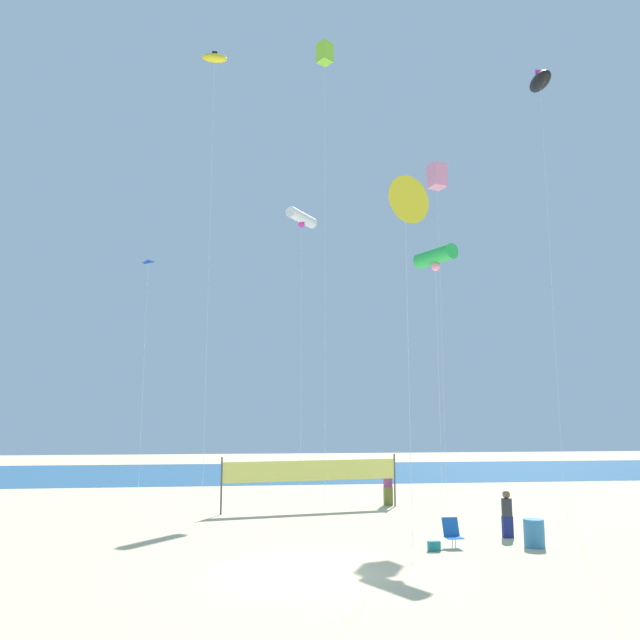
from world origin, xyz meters
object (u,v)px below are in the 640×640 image
at_px(kite_yellow_inflatable, 215,61).
at_px(kite_black_inflatable, 540,82).
at_px(beach_handbag, 434,546).
at_px(kite_green_tube, 435,257).
at_px(kite_white_tube, 302,218).
at_px(kite_blue_diamond, 148,265).
at_px(folding_beach_chair, 452,532).
at_px(kite_lime_box, 325,55).
at_px(beachgoer_charcoal_shirt, 507,512).
at_px(volleyball_net, 312,473).
at_px(trash_barrel, 534,533).
at_px(kite_yellow_delta, 405,201).
at_px(kite_pink_box, 437,176).
at_px(beachgoer_plum_shirt, 388,484).

relative_size(kite_yellow_inflatable, kite_black_inflatable, 1.02).
distance_m(beach_handbag, kite_green_tube, 11.93).
xyz_separation_m(kite_white_tube, kite_blue_diamond, (-8.36, -2.59, -3.74)).
xyz_separation_m(folding_beach_chair, kite_lime_box, (-2.91, 8.25, 21.21)).
relative_size(beachgoer_charcoal_shirt, folding_beach_chair, 1.77).
bearing_deg(beach_handbag, kite_white_tube, 98.68).
bearing_deg(kite_black_inflatable, kite_green_tube, -158.97).
bearing_deg(volleyball_net, kite_white_tube, 88.46).
distance_m(beachgoer_charcoal_shirt, volleyball_net, 9.57).
xyz_separation_m(trash_barrel, kite_blue_diamond, (-14.17, 13.50, 11.57)).
bearing_deg(beach_handbag, kite_yellow_delta, 125.48).
height_order(trash_barrel, kite_lime_box, kite_lime_box).
height_order(beach_handbag, kite_black_inflatable, kite_black_inflatable).
xyz_separation_m(kite_yellow_inflatable, kite_blue_diamond, (-3.38, 4.86, -8.96)).
height_order(trash_barrel, kite_green_tube, kite_green_tube).
xyz_separation_m(trash_barrel, beach_handbag, (-3.33, -0.15, -0.28)).
bearing_deg(kite_black_inflatable, kite_yellow_inflatable, 175.95).
bearing_deg(kite_white_tube, kite_green_tube, -67.89).
bearing_deg(kite_yellow_inflatable, trash_barrel, -38.66).
xyz_separation_m(beachgoer_charcoal_shirt, kite_yellow_inflatable, (-10.65, 6.96, 20.12)).
distance_m(beach_handbag, kite_pink_box, 21.83).
bearing_deg(trash_barrel, kite_pink_box, 83.88).
xyz_separation_m(beachgoer_charcoal_shirt, kite_white_tube, (-5.67, 14.41, 14.90)).
bearing_deg(kite_black_inflatable, folding_beach_chair, -136.89).
bearing_deg(beach_handbag, kite_pink_box, 69.74).
height_order(kite_white_tube, kite_yellow_delta, kite_white_tube).
height_order(volleyball_net, beach_handbag, volleyball_net).
xyz_separation_m(kite_yellow_inflatable, kite_black_inflatable, (15.86, -1.12, -0.55)).
bearing_deg(volleyball_net, kite_black_inflatable, -8.70).
height_order(kite_blue_diamond, kite_yellow_delta, kite_blue_diamond).
height_order(beachgoer_charcoal_shirt, kite_yellow_delta, kite_yellow_delta).
bearing_deg(kite_lime_box, kite_pink_box, 29.82).
height_order(beachgoer_charcoal_shirt, kite_blue_diamond, kite_blue_diamond).
bearing_deg(kite_yellow_inflatable, beach_handbag, -49.66).
xyz_separation_m(folding_beach_chair, kite_pink_box, (3.91, 12.16, 16.84)).
height_order(beachgoer_charcoal_shirt, kite_pink_box, kite_pink_box).
distance_m(kite_pink_box, kite_green_tube, 10.32).
relative_size(beach_handbag, kite_yellow_inflatable, 0.02).
xyz_separation_m(folding_beach_chair, kite_yellow_inflatable, (-8.23, 8.27, 20.49)).
height_order(kite_green_tube, kite_lime_box, kite_lime_box).
distance_m(beach_handbag, kite_lime_box, 23.34).
relative_size(beachgoer_charcoal_shirt, kite_yellow_delta, 0.13).
bearing_deg(kite_pink_box, volleyball_net, -155.66).
bearing_deg(kite_blue_diamond, trash_barrel, -43.60).
height_order(kite_yellow_inflatable, kite_lime_box, kite_lime_box).
relative_size(beachgoer_charcoal_shirt, kite_pink_box, 0.09).
bearing_deg(volleyball_net, kite_yellow_inflatable, -173.23).
height_order(beach_handbag, kite_yellow_inflatable, kite_yellow_inflatable).
bearing_deg(kite_blue_diamond, beachgoer_plum_shirt, -14.67).
bearing_deg(kite_pink_box, folding_beach_chair, -107.84).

